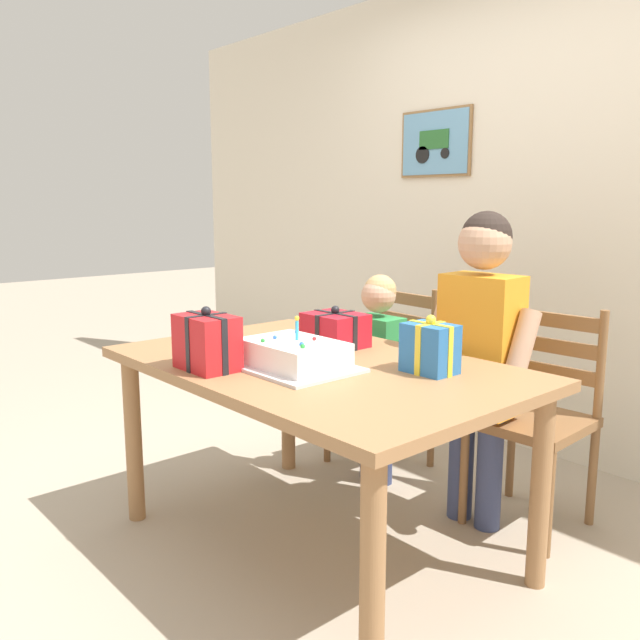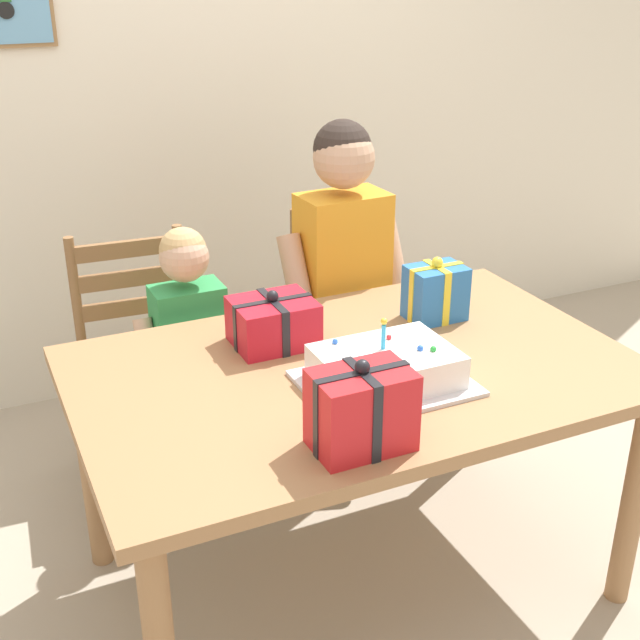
# 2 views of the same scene
# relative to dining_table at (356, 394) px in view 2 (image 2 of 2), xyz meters

# --- Properties ---
(ground_plane) EXTENTS (20.00, 20.00, 0.00)m
(ground_plane) POSITION_rel_dining_table_xyz_m (0.00, 0.00, -0.67)
(ground_plane) COLOR tan
(back_wall) EXTENTS (6.40, 0.11, 2.60)m
(back_wall) POSITION_rel_dining_table_xyz_m (-0.00, 1.62, 0.63)
(back_wall) COLOR silver
(back_wall) RESTS_ON ground
(dining_table) EXTENTS (1.57, 1.00, 0.76)m
(dining_table) POSITION_rel_dining_table_xyz_m (0.00, 0.00, 0.00)
(dining_table) COLOR #9E7047
(dining_table) RESTS_ON ground
(birthday_cake) EXTENTS (0.44, 0.34, 0.19)m
(birthday_cake) POSITION_rel_dining_table_xyz_m (0.02, -0.13, 0.14)
(birthday_cake) COLOR silver
(birthday_cake) RESTS_ON dining_table
(gift_box_red_large) EXTENTS (0.18, 0.14, 0.21)m
(gift_box_red_large) POSITION_rel_dining_table_xyz_m (0.38, 0.19, 0.18)
(gift_box_red_large) COLOR #286BB7
(gift_box_red_large) RESTS_ON dining_table
(gift_box_beside_cake) EXTENTS (0.24, 0.20, 0.17)m
(gift_box_beside_cake) POSITION_rel_dining_table_xyz_m (-0.16, 0.24, 0.16)
(gift_box_beside_cake) COLOR red
(gift_box_beside_cake) RESTS_ON dining_table
(gift_box_corner_small) EXTENTS (0.24, 0.16, 0.23)m
(gift_box_corner_small) POSITION_rel_dining_table_xyz_m (-0.18, -0.37, 0.19)
(gift_box_corner_small) COLOR red
(gift_box_corner_small) RESTS_ON dining_table
(chair_left) EXTENTS (0.45, 0.45, 0.92)m
(chair_left) POSITION_rel_dining_table_xyz_m (-0.43, 0.84, -0.20)
(chair_left) COLOR brown
(chair_left) RESTS_ON ground
(chair_right) EXTENTS (0.44, 0.44, 0.92)m
(chair_right) POSITION_rel_dining_table_xyz_m (0.43, 0.84, -0.20)
(chair_right) COLOR brown
(chair_right) RESTS_ON ground
(child_older) EXTENTS (0.48, 0.28, 1.31)m
(child_older) POSITION_rel_dining_table_xyz_m (0.27, 0.64, 0.13)
(child_older) COLOR #38426B
(child_older) RESTS_ON ground
(child_younger) EXTENTS (0.36, 0.21, 1.01)m
(child_younger) POSITION_rel_dining_table_xyz_m (-0.30, 0.64, -0.05)
(child_younger) COLOR #38426B
(child_younger) RESTS_ON ground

